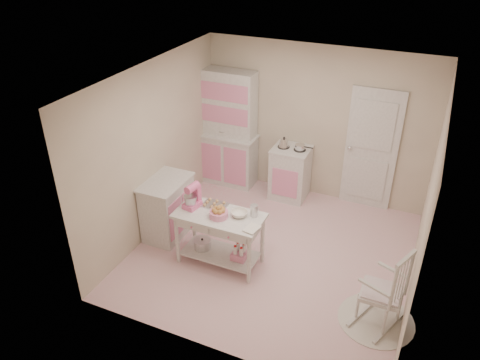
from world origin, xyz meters
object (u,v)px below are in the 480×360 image
(rocking_chair, at_px, (383,286))
(stove, at_px, (290,173))
(stand_mixer, at_px, (192,196))
(bread_basket, at_px, (219,214))
(work_table, at_px, (220,239))
(hutch, at_px, (227,129))
(base_cabinet, at_px, (168,208))

(rocking_chair, bearing_deg, stove, 151.28)
(stand_mixer, xyz_separation_m, bread_basket, (0.44, -0.07, -0.12))
(stove, height_order, stand_mixer, stand_mixer)
(stand_mixer, bearing_deg, rocking_chair, 5.03)
(stove, bearing_deg, work_table, -98.65)
(hutch, xyz_separation_m, bread_basket, (0.90, -2.20, -0.19))
(stove, relative_size, stand_mixer, 2.71)
(base_cabinet, xyz_separation_m, bread_basket, (1.04, -0.35, 0.39))
(base_cabinet, bearing_deg, stove, 53.34)
(stove, xyz_separation_m, stand_mixer, (-0.74, -2.08, 0.51))
(base_cabinet, bearing_deg, rocking_chair, -9.43)
(rocking_chair, xyz_separation_m, bread_basket, (-2.20, 0.19, 0.30))
(stove, distance_m, stand_mixer, 2.26)
(base_cabinet, bearing_deg, work_table, -16.50)
(hutch, bearing_deg, work_table, -67.68)
(work_table, distance_m, bread_basket, 0.45)
(hutch, relative_size, stand_mixer, 6.12)
(hutch, distance_m, work_table, 2.41)
(work_table, bearing_deg, stand_mixer, 177.27)
(work_table, bearing_deg, hutch, 112.32)
(hutch, relative_size, work_table, 1.73)
(base_cabinet, xyz_separation_m, rocking_chair, (3.24, -0.54, 0.09))
(base_cabinet, bearing_deg, hutch, 85.79)
(hutch, xyz_separation_m, work_table, (0.88, -2.15, -0.64))
(stove, relative_size, base_cabinet, 1.00)
(work_table, bearing_deg, base_cabinet, 163.50)
(work_table, bearing_deg, rocking_chair, -6.08)
(work_table, distance_m, stand_mixer, 0.71)
(work_table, height_order, stand_mixer, stand_mixer)
(rocking_chair, bearing_deg, bread_basket, -162.74)
(base_cabinet, relative_size, stand_mixer, 2.71)
(rocking_chair, distance_m, bread_basket, 2.23)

